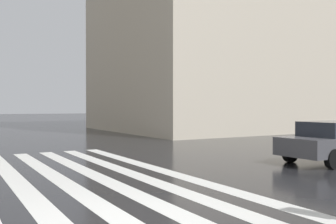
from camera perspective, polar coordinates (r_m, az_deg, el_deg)
name	(u,v)px	position (r m, az deg, el deg)	size (l,w,h in m)	color
zebra_crossing	(81,179)	(10.13, -13.17, -10.06)	(13.00, 5.50, 0.01)	silver
car_dark_grey	(335,140)	(13.99, 24.34, -4.01)	(1.85, 4.10, 1.41)	#4C4C51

